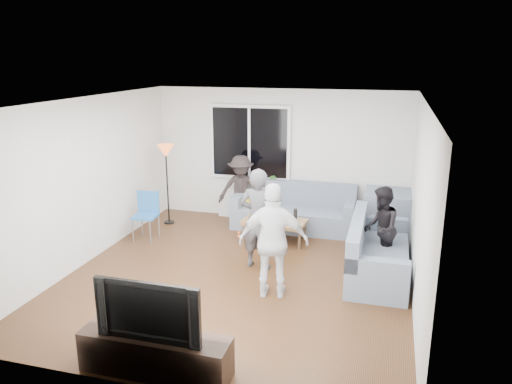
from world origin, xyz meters
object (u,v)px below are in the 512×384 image
(side_chair, at_px, (145,217))
(spectator_back, at_px, (241,190))
(tv_console, at_px, (156,354))
(television, at_px, (153,307))
(spectator_right, at_px, (381,229))
(coffee_table, at_px, (274,231))
(player_right, at_px, (274,241))
(sofa_right_section, at_px, (379,248))
(floor_lamp, at_px, (167,185))
(sofa_back_section, at_px, (294,207))
(player_left, at_px, (258,219))

(side_chair, xyz_separation_m, spectator_back, (1.38, 1.33, 0.25))
(tv_console, distance_m, television, 0.54)
(side_chair, relative_size, television, 0.77)
(spectator_right, xyz_separation_m, television, (-2.15, -3.31, 0.11))
(coffee_table, bearing_deg, player_right, -77.04)
(tv_console, bearing_deg, sofa_right_section, 55.17)
(floor_lamp, bearing_deg, side_chair, -90.00)
(spectator_right, relative_size, television, 1.17)
(coffee_table, relative_size, player_right, 0.69)
(sofa_back_section, xyz_separation_m, spectator_right, (1.64, -1.46, 0.23))
(side_chair, bearing_deg, player_right, -35.13)
(floor_lamp, relative_size, television, 1.39)
(sofa_back_section, distance_m, spectator_right, 2.21)
(sofa_right_section, height_order, player_left, player_left)
(side_chair, xyz_separation_m, player_right, (2.70, -1.48, 0.37))
(floor_lamp, height_order, tv_console, floor_lamp)
(sofa_back_section, xyz_separation_m, television, (-0.51, -4.77, 0.34))
(spectator_back, relative_size, television, 1.21)
(sofa_right_section, distance_m, tv_console, 3.77)
(television, bearing_deg, side_chair, 118.98)
(player_right, bearing_deg, television, 59.34)
(sofa_back_section, distance_m, floor_lamp, 2.48)
(player_right, xyz_separation_m, television, (-0.78, -2.00, -0.04))
(spectator_back, bearing_deg, television, -102.97)
(side_chair, height_order, spectator_back, spectator_back)
(sofa_right_section, height_order, tv_console, sofa_right_section)
(spectator_right, distance_m, spectator_back, 3.08)
(player_right, xyz_separation_m, spectator_right, (1.37, 1.31, -0.15))
(player_right, bearing_deg, spectator_back, -74.08)
(floor_lamp, bearing_deg, sofa_right_section, -18.08)
(coffee_table, relative_size, side_chair, 1.28)
(sofa_back_section, distance_m, side_chair, 2.76)
(sofa_right_section, height_order, coffee_table, sofa_right_section)
(sofa_right_section, distance_m, floor_lamp, 4.30)
(spectator_back, xyz_separation_m, television, (0.55, -4.80, 0.08))
(sofa_right_section, bearing_deg, player_right, 128.53)
(sofa_right_section, bearing_deg, player_left, 97.02)
(sofa_back_section, xyz_separation_m, player_right, (0.27, -2.77, 0.38))
(sofa_back_section, height_order, sofa_right_section, same)
(sofa_back_section, bearing_deg, player_right, -84.47)
(spectator_right, distance_m, television, 3.94)
(player_left, height_order, tv_console, player_left)
(side_chair, height_order, spectator_right, spectator_right)
(sofa_right_section, xyz_separation_m, player_right, (-1.37, -1.09, 0.38))
(sofa_right_section, distance_m, television, 3.78)
(player_left, height_order, spectator_back, player_left)
(sofa_back_section, xyz_separation_m, floor_lamp, (-2.43, -0.35, 0.36))
(player_right, bearing_deg, tv_console, 59.34)
(sofa_back_section, distance_m, coffee_table, 0.83)
(coffee_table, height_order, floor_lamp, floor_lamp)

